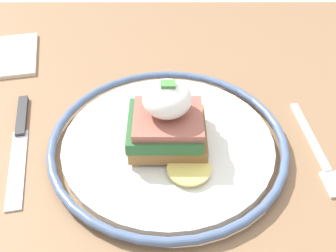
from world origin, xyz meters
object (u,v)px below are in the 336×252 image
at_px(sandwich, 167,121).
at_px(fork, 317,151).
at_px(knife, 20,138).
at_px(napkin, 0,57).
at_px(plate, 168,143).

xyz_separation_m(sandwich, fork, (-0.18, 0.01, -0.04)).
bearing_deg(knife, napkin, -66.64).
xyz_separation_m(sandwich, knife, (0.18, -0.02, -0.04)).
relative_size(sandwich, fork, 0.75).
relative_size(knife, napkin, 1.62).
xyz_separation_m(plate, sandwich, (0.00, 0.00, 0.04)).
xyz_separation_m(fork, knife, (0.36, -0.02, 0.00)).
xyz_separation_m(fork, napkin, (0.44, -0.21, 0.00)).
relative_size(fork, knife, 0.82).
xyz_separation_m(plate, napkin, (0.26, -0.20, -0.00)).
distance_m(fork, knife, 0.36).
bearing_deg(sandwich, knife, -5.28).
bearing_deg(knife, plate, 175.45).
bearing_deg(napkin, sandwich, 142.76).
bearing_deg(napkin, plate, 143.17).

